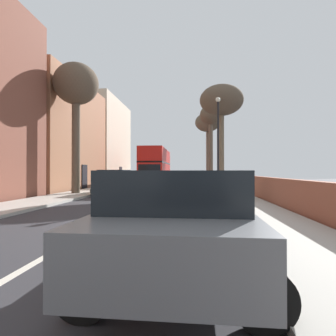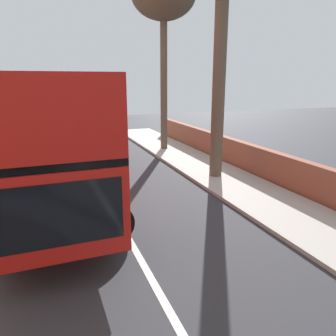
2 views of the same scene
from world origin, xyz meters
name	(u,v)px [view 2 (image 2 of 2)]	position (x,y,z in m)	size (l,w,h in m)	color
double_decker_bus	(47,130)	(-1.70, 15.88, 2.36)	(3.67, 11.33, 4.06)	red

